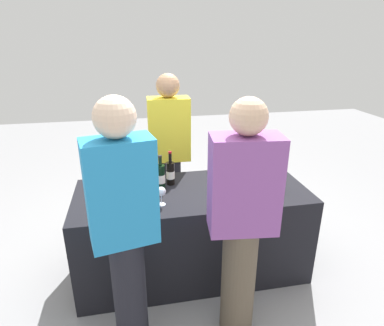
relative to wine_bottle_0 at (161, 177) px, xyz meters
name	(u,v)px	position (x,y,z in m)	size (l,w,h in m)	color
ground_plane	(192,267)	(0.25, -0.08, -0.90)	(12.00, 12.00, 0.00)	gray
tasting_table	(192,231)	(0.25, -0.08, -0.51)	(1.96, 0.82, 0.79)	black
wine_bottle_0	(161,177)	(0.00, 0.00, 0.00)	(0.08, 0.08, 0.30)	black
wine_bottle_1	(170,173)	(0.09, 0.08, 0.00)	(0.07, 0.07, 0.30)	black
wine_bottle_2	(241,165)	(0.74, 0.10, 0.01)	(0.08, 0.08, 0.33)	black
wine_bottle_3	(261,170)	(0.90, 0.00, -0.01)	(0.07, 0.07, 0.29)	black
wine_glass_0	(126,195)	(-0.29, -0.27, -0.01)	(0.06, 0.06, 0.14)	silver
wine_glass_1	(161,192)	(-0.03, -0.28, 0.00)	(0.07, 0.07, 0.15)	silver
wine_glass_2	(245,180)	(0.69, -0.16, -0.02)	(0.07, 0.07, 0.14)	silver
wine_glass_3	(259,182)	(0.79, -0.24, -0.01)	(0.06, 0.06, 0.14)	silver
ice_bucket	(269,179)	(0.90, -0.18, -0.02)	(0.20, 0.20, 0.19)	silver
server_pouring	(170,151)	(0.15, 0.60, 0.01)	(0.41, 0.23, 1.69)	black
guest_0	(124,227)	(-0.30, -0.81, 0.05)	(0.43, 0.29, 1.74)	black
guest_1	(242,218)	(0.45, -0.79, 0.01)	(0.46, 0.28, 1.70)	brown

